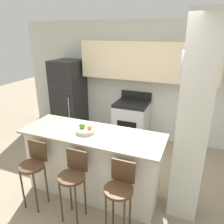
{
  "coord_description": "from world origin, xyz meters",
  "views": [
    {
      "loc": [
        1.3,
        -2.43,
        2.32
      ],
      "look_at": [
        0.0,
        0.74,
        1.04
      ],
      "focal_mm": 35.0,
      "sensor_mm": 36.0,
      "label": 1
    }
  ],
  "objects_px": {
    "refrigerator": "(69,97)",
    "fruit_bowl": "(85,130)",
    "stove_range": "(131,122)",
    "bar_stool_right": "(120,190)",
    "bar_stool_mid": "(73,177)",
    "bar_stool_left": "(34,166)"
  },
  "relations": [
    {
      "from": "stove_range",
      "to": "bar_stool_mid",
      "type": "relative_size",
      "value": 1.13
    },
    {
      "from": "stove_range",
      "to": "bar_stool_right",
      "type": "xyz_separation_m",
      "value": [
        0.58,
        -2.31,
        0.16
      ]
    },
    {
      "from": "bar_stool_mid",
      "to": "fruit_bowl",
      "type": "height_order",
      "value": "fruit_bowl"
    },
    {
      "from": "bar_stool_right",
      "to": "fruit_bowl",
      "type": "distance_m",
      "value": 0.96
    },
    {
      "from": "bar_stool_right",
      "to": "fruit_bowl",
      "type": "xyz_separation_m",
      "value": [
        -0.7,
        0.51,
        0.41
      ]
    },
    {
      "from": "bar_stool_left",
      "to": "bar_stool_mid",
      "type": "relative_size",
      "value": 1.0
    },
    {
      "from": "bar_stool_mid",
      "to": "bar_stool_right",
      "type": "relative_size",
      "value": 1.0
    },
    {
      "from": "fruit_bowl",
      "to": "bar_stool_right",
      "type": "bearing_deg",
      "value": -35.77
    },
    {
      "from": "bar_stool_left",
      "to": "bar_stool_right",
      "type": "bearing_deg",
      "value": 0.0
    },
    {
      "from": "stove_range",
      "to": "bar_stool_right",
      "type": "height_order",
      "value": "stove_range"
    },
    {
      "from": "bar_stool_left",
      "to": "bar_stool_right",
      "type": "distance_m",
      "value": 1.23
    },
    {
      "from": "refrigerator",
      "to": "bar_stool_right",
      "type": "xyz_separation_m",
      "value": [
        2.13,
        -2.29,
        -0.23
      ]
    },
    {
      "from": "bar_stool_left",
      "to": "stove_range",
      "type": "bearing_deg",
      "value": 74.33
    },
    {
      "from": "bar_stool_mid",
      "to": "bar_stool_left",
      "type": "bearing_deg",
      "value": 180.0
    },
    {
      "from": "stove_range",
      "to": "refrigerator",
      "type": "bearing_deg",
      "value": -179.32
    },
    {
      "from": "stove_range",
      "to": "bar_stool_left",
      "type": "xyz_separation_m",
      "value": [
        -0.65,
        -2.31,
        0.16
      ]
    },
    {
      "from": "refrigerator",
      "to": "bar_stool_right",
      "type": "bearing_deg",
      "value": -47.12
    },
    {
      "from": "bar_stool_left",
      "to": "bar_stool_right",
      "type": "xyz_separation_m",
      "value": [
        1.23,
        0.0,
        0.0
      ]
    },
    {
      "from": "refrigerator",
      "to": "fruit_bowl",
      "type": "distance_m",
      "value": 2.29
    },
    {
      "from": "stove_range",
      "to": "fruit_bowl",
      "type": "relative_size",
      "value": 4.08
    },
    {
      "from": "refrigerator",
      "to": "fruit_bowl",
      "type": "height_order",
      "value": "refrigerator"
    },
    {
      "from": "bar_stool_right",
      "to": "fruit_bowl",
      "type": "bearing_deg",
      "value": 144.23
    }
  ]
}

